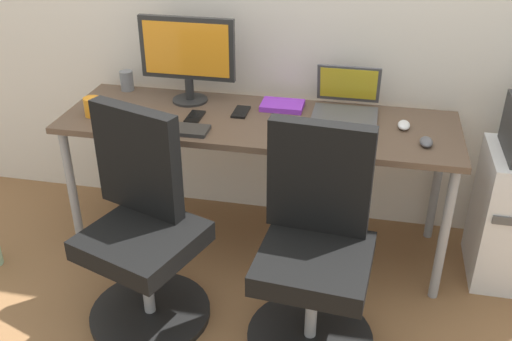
% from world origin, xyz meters
% --- Properties ---
extents(ground_plane, '(5.28, 5.28, 0.00)m').
position_xyz_m(ground_plane, '(0.00, 0.00, 0.00)').
color(ground_plane, brown).
extents(desk, '(1.90, 0.60, 0.72)m').
position_xyz_m(desk, '(0.00, 0.00, 0.66)').
color(desk, brown).
rests_on(desk, ground).
extents(office_chair_left, '(0.56, 0.56, 0.94)m').
position_xyz_m(office_chair_left, '(-0.38, -0.59, 0.42)').
color(office_chair_left, black).
rests_on(office_chair_left, ground).
extents(office_chair_right, '(0.54, 0.54, 0.94)m').
position_xyz_m(office_chair_right, '(0.36, -0.59, 0.42)').
color(office_chair_right, black).
rests_on(office_chair_right, ground).
extents(desktop_monitor, '(0.48, 0.18, 0.43)m').
position_xyz_m(desktop_monitor, '(-0.39, 0.16, 0.97)').
color(desktop_monitor, '#262626').
rests_on(desktop_monitor, desk).
extents(open_laptop, '(0.31, 0.29, 0.22)m').
position_xyz_m(open_laptop, '(0.40, 0.17, 0.77)').
color(open_laptop, '#4C4C51').
rests_on(open_laptop, desk).
extents(keyboard_by_monitor, '(0.34, 0.12, 0.02)m').
position_xyz_m(keyboard_by_monitor, '(-0.36, -0.20, 0.73)').
color(keyboard_by_monitor, '#2D2D2D').
rests_on(keyboard_by_monitor, desk).
extents(keyboard_by_laptop, '(0.34, 0.12, 0.02)m').
position_xyz_m(keyboard_by_laptop, '(0.38, -0.10, 0.73)').
color(keyboard_by_laptop, '#515156').
rests_on(keyboard_by_laptop, desk).
extents(mouse_by_monitor, '(0.06, 0.10, 0.03)m').
position_xyz_m(mouse_by_monitor, '(0.77, -0.12, 0.74)').
color(mouse_by_monitor, '#515156').
rests_on(mouse_by_monitor, desk).
extents(mouse_by_laptop, '(0.06, 0.10, 0.03)m').
position_xyz_m(mouse_by_laptop, '(0.68, 0.04, 0.74)').
color(mouse_by_laptop, silver).
rests_on(mouse_by_laptop, desk).
extents(coffee_mug, '(0.08, 0.08, 0.09)m').
position_xyz_m(coffee_mug, '(-0.79, -0.12, 0.77)').
color(coffee_mug, orange).
rests_on(coffee_mug, desk).
extents(pen_cup, '(0.07, 0.07, 0.10)m').
position_xyz_m(pen_cup, '(-0.77, 0.24, 0.77)').
color(pen_cup, slate).
rests_on(pen_cup, desk).
extents(phone_near_monitor, '(0.07, 0.14, 0.01)m').
position_xyz_m(phone_near_monitor, '(-0.10, 0.06, 0.73)').
color(phone_near_monitor, black).
rests_on(phone_near_monitor, desk).
extents(phone_near_laptop, '(0.07, 0.14, 0.01)m').
position_xyz_m(phone_near_laptop, '(-0.30, -0.04, 0.73)').
color(phone_near_laptop, black).
rests_on(phone_near_laptop, desk).
extents(notebook, '(0.21, 0.15, 0.03)m').
position_xyz_m(notebook, '(0.09, 0.17, 0.73)').
color(notebook, purple).
rests_on(notebook, desk).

